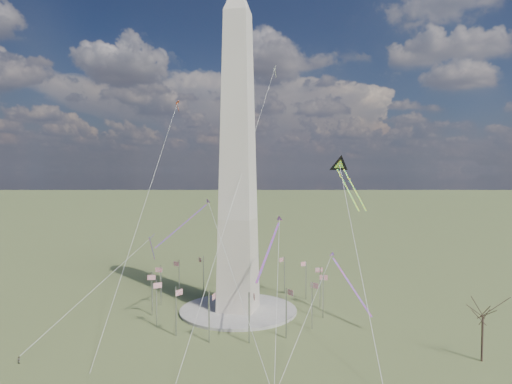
% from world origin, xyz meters
% --- Properties ---
extents(ground, '(2000.00, 2000.00, 0.00)m').
position_xyz_m(ground, '(0.00, 0.00, 0.00)').
color(ground, '#3F5229').
rests_on(ground, ground).
extents(plaza, '(36.00, 36.00, 0.80)m').
position_xyz_m(plaza, '(0.00, 0.00, 0.40)').
color(plaza, '#A19B93').
rests_on(plaza, ground).
extents(washington_monument, '(15.56, 15.56, 100.00)m').
position_xyz_m(washington_monument, '(0.00, 0.00, 47.95)').
color(washington_monument, beige).
rests_on(washington_monument, plaza).
extents(flagpole_ring, '(54.40, 54.40, 13.00)m').
position_xyz_m(flagpole_ring, '(-0.00, -0.00, 7.27)').
color(flagpole_ring, '#B2B4B9').
rests_on(flagpole_ring, ground).
extents(tree_near, '(8.77, 8.77, 15.35)m').
position_xyz_m(tree_near, '(64.29, -21.49, 10.95)').
color(tree_near, '#3F2D26').
rests_on(tree_near, ground).
extents(person_west, '(0.92, 0.80, 1.62)m').
position_xyz_m(person_west, '(-37.23, -48.49, 0.81)').
color(person_west, gray).
rests_on(person_west, ground).
extents(kite_delta_black, '(12.56, 19.37, 16.08)m').
position_xyz_m(kite_delta_black, '(30.12, 10.34, 44.31)').
color(kite_delta_black, black).
rests_on(kite_delta_black, ground).
extents(kite_diamond_purple, '(1.92, 2.96, 9.00)m').
position_xyz_m(kite_diamond_purple, '(-31.57, 5.06, 20.29)').
color(kite_diamond_purple, '#441C80').
rests_on(kite_diamond_purple, ground).
extents(kite_streamer_left, '(2.85, 20.92, 14.36)m').
position_xyz_m(kite_streamer_left, '(13.98, -15.50, 25.01)').
color(kite_streamer_left, '#E62441').
rests_on(kite_streamer_left, ground).
extents(kite_streamer_mid, '(11.12, 16.71, 13.06)m').
position_xyz_m(kite_streamer_mid, '(-12.47, -8.11, 29.47)').
color(kite_streamer_mid, '#E62441').
rests_on(kite_streamer_mid, ground).
extents(kite_streamer_right, '(13.41, 17.86, 14.52)m').
position_xyz_m(kite_streamer_right, '(32.06, 3.28, 12.40)').
color(kite_streamer_right, '#E62441').
rests_on(kite_streamer_right, ground).
extents(kite_small_red, '(1.41, 2.14, 4.60)m').
position_xyz_m(kite_small_red, '(-36.13, 37.13, 70.12)').
color(kite_small_red, '#DF421A').
rests_on(kite_small_red, ground).
extents(kite_small_white, '(1.29, 1.94, 4.77)m').
position_xyz_m(kite_small_white, '(3.22, 39.62, 82.64)').
color(kite_small_white, silver).
rests_on(kite_small_white, ground).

